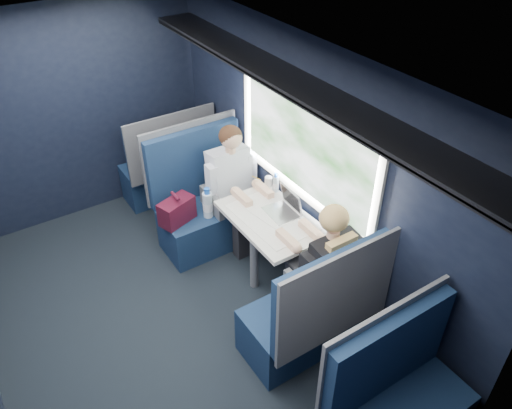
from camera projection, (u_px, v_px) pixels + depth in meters
ground at (171, 324)px, 4.41m from camera, size 2.80×4.20×0.01m
room_shell at (153, 184)px, 3.55m from camera, size 3.00×4.40×2.40m
table at (268, 226)px, 4.47m from camera, size 0.62×1.00×0.74m
seat_bay_near at (205, 206)px, 5.11m from camera, size 1.08×0.62×1.26m
seat_bay_far at (311, 316)px, 3.94m from camera, size 1.04×0.62×1.26m
seat_row_front at (168, 167)px, 5.76m from camera, size 1.04×0.51×1.16m
seat_row_back at (396, 405)px, 3.32m from camera, size 1.04×0.51×1.16m
man at (235, 182)px, 4.94m from camera, size 0.53×0.56×1.32m
woman at (325, 263)px, 3.98m from camera, size 0.53×0.56×1.32m
papers at (274, 216)px, 4.45m from camera, size 0.58×0.81×0.01m
laptop at (286, 206)px, 4.47m from camera, size 0.25×0.32×0.23m
bottle_small at (276, 184)px, 4.72m from camera, size 0.06×0.06×0.20m
cup at (269, 181)px, 4.83m from camera, size 0.07×0.07×0.10m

